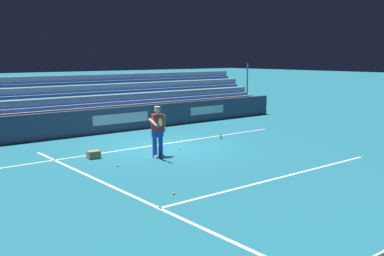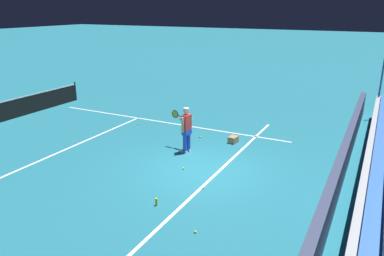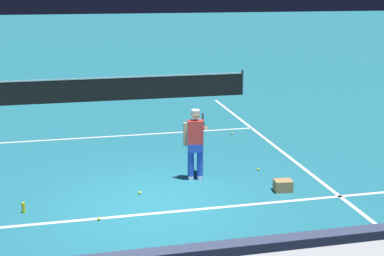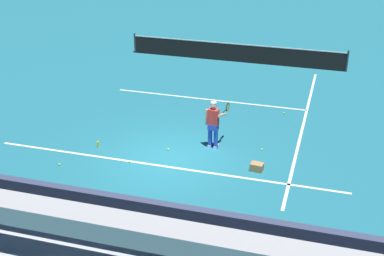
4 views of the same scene
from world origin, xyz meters
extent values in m
plane|color=#1E6B7F|center=(0.00, 0.00, 0.00)|extent=(160.00, 160.00, 0.00)
cube|color=white|center=(0.00, -0.50, 0.00)|extent=(12.00, 0.10, 0.01)
cube|color=white|center=(4.11, 4.00, 0.00)|extent=(0.10, 12.00, 0.01)
cube|color=white|center=(0.00, 5.50, 0.00)|extent=(8.22, 0.10, 0.01)
cylinder|color=blue|center=(1.13, 1.27, 0.44)|extent=(0.15, 0.15, 0.88)
cylinder|color=blue|center=(1.35, 1.24, 0.44)|extent=(0.15, 0.15, 0.88)
cube|color=white|center=(1.14, 1.33, 0.04)|extent=(0.15, 0.29, 0.09)
cube|color=white|center=(1.36, 1.30, 0.04)|extent=(0.15, 0.29, 0.09)
cube|color=blue|center=(1.24, 1.25, 0.80)|extent=(0.37, 0.27, 0.20)
cube|color=red|center=(1.24, 1.25, 1.17)|extent=(0.39, 0.26, 0.58)
sphere|color=tan|center=(1.24, 1.26, 1.60)|extent=(0.21, 0.21, 0.21)
cylinder|color=white|center=(1.24, 1.26, 1.69)|extent=(0.20, 0.20, 0.05)
cylinder|color=tan|center=(1.00, 1.29, 1.13)|extent=(0.09, 0.09, 0.56)
cylinder|color=tan|center=(1.51, 1.42, 1.22)|extent=(0.17, 0.59, 0.24)
cylinder|color=black|center=(1.54, 1.66, 1.27)|extent=(0.07, 0.30, 0.03)
torus|color=black|center=(1.58, 1.93, 1.31)|extent=(0.07, 0.31, 0.31)
cylinder|color=#D6D14C|center=(1.58, 1.93, 1.31)|extent=(0.04, 0.27, 0.27)
cube|color=#A87F51|center=(3.00, 0.08, 0.13)|extent=(0.43, 0.34, 0.26)
sphere|color=#CCE533|center=(-0.20, 0.61, 0.03)|extent=(0.07, 0.07, 0.07)
sphere|color=#CCE533|center=(3.27, 4.90, 0.03)|extent=(0.07, 0.07, 0.07)
sphere|color=#CCE533|center=(-1.16, -0.58, 0.03)|extent=(0.07, 0.07, 0.07)
sphere|color=#CCE533|center=(2.93, 1.52, 0.03)|extent=(0.07, 0.07, 0.07)
cylinder|color=yellow|center=(-2.64, 0.13, 0.11)|extent=(0.07, 0.07, 0.22)
cylinder|color=#33383D|center=(5.50, 10.83, 0.54)|extent=(0.09, 0.09, 1.07)
cube|color=black|center=(0.00, 10.83, 0.46)|extent=(11.00, 0.02, 0.91)
cube|color=white|center=(0.00, 10.83, 0.94)|extent=(11.00, 0.04, 0.05)
camera|label=1|loc=(9.54, 13.43, 3.35)|focal=42.00mm
camera|label=2|loc=(-10.28, -4.90, 5.21)|focal=35.00mm
camera|label=3|loc=(-1.50, -10.51, 4.51)|focal=50.00mm
camera|label=4|loc=(5.20, -14.95, 8.67)|focal=50.00mm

